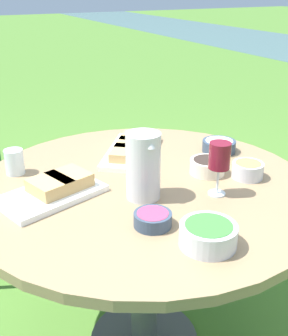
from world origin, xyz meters
TOP-DOWN VIEW (x-y plane):
  - dining_table at (0.00, 0.00)m, footprint 1.25×1.25m
  - water_pitcher at (0.09, -0.05)m, footprint 0.12×0.12m
  - wine_glass at (0.19, 0.18)m, footprint 0.07×0.07m
  - platter_bread_main at (-0.27, 0.08)m, footprint 0.44×0.40m
  - platter_charcuterie at (-0.05, -0.31)m, footprint 0.30×0.39m
  - bowl_fries at (0.13, 0.37)m, footprint 0.12×0.12m
  - bowl_salad at (0.43, -0.02)m, footprint 0.16×0.16m
  - bowl_olives at (0.03, 0.25)m, footprint 0.13×0.13m
  - bowl_dip_red at (0.27, -0.11)m, footprint 0.12×0.12m
  - bowl_dip_cream at (-0.13, 0.43)m, footprint 0.14×0.14m
  - cup_water_near at (-0.30, -0.40)m, footprint 0.07×0.07m

SIDE VIEW (x-z plane):
  - dining_table at x=0.00m, z-range 0.27..1.04m
  - bowl_dip_red at x=0.27m, z-range 0.77..0.81m
  - platter_bread_main at x=-0.27m, z-range 0.76..0.82m
  - platter_charcuterie at x=-0.05m, z-range 0.76..0.83m
  - bowl_dip_cream at x=-0.13m, z-range 0.77..0.82m
  - bowl_olives at x=0.03m, z-range 0.77..0.83m
  - bowl_fries at x=0.13m, z-range 0.77..0.83m
  - bowl_salad at x=0.43m, z-range 0.77..0.84m
  - cup_water_near at x=-0.30m, z-range 0.77..0.86m
  - water_pitcher at x=0.09m, z-range 0.77..1.00m
  - wine_glass at x=0.19m, z-range 0.81..1.00m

